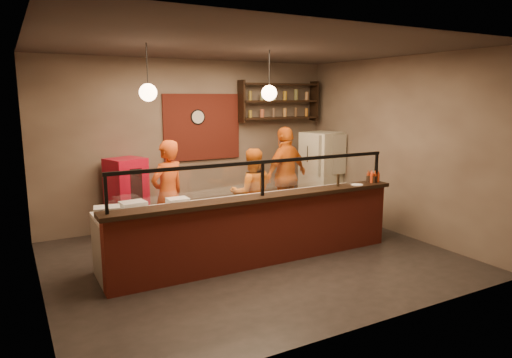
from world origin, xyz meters
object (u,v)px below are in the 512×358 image
red_cooler (127,197)px  pepper_mill (338,180)px  cook_left (168,194)px  fridge (322,174)px  wall_clock (198,117)px  cook_right (286,176)px  pizza_dough (248,198)px  cook_mid (252,193)px  condiment_caddy (373,179)px

red_cooler → pepper_mill: red_cooler is taller
cook_left → fridge: (3.56, 0.55, -0.02)m
wall_clock → cook_right: size_ratio=0.16×
cook_left → pizza_dough: bearing=114.3°
cook_mid → red_cooler: bearing=-16.1°
cook_mid → condiment_caddy: cook_mid is taller
red_cooler → pepper_mill: 3.76m
condiment_caddy → pepper_mill: 0.78m
pepper_mill → pizza_dough: bearing=158.6°
wall_clock → pizza_dough: size_ratio=0.54×
pepper_mill → cook_mid: bearing=125.4°
red_cooler → cook_left: bearing=-85.1°
wall_clock → cook_left: (-1.06, -1.29, -1.20)m
pizza_dough → pepper_mill: 1.48m
cook_left → cook_right: size_ratio=0.94×
wall_clock → cook_mid: wall_clock is taller
cook_mid → fridge: bearing=-146.2°
wall_clock → pepper_mill: wall_clock is taller
cook_left → condiment_caddy: cook_left is taller
red_cooler → condiment_caddy: 4.36m
condiment_caddy → fridge: bearing=78.5°
cook_left → wall_clock: bearing=-153.7°
wall_clock → condiment_caddy: bearing=-52.3°
cook_left → cook_right: cook_right is taller
cook_left → pepper_mill: (2.39, -1.44, 0.26)m
cook_right → pepper_mill: 1.74m
pizza_dough → condiment_caddy: size_ratio=2.83×
cook_left → cook_right: (2.49, 0.28, 0.06)m
pizza_dough → condiment_caddy: condiment_caddy is taller
pizza_dough → condiment_caddy: bearing=-13.5°
fridge → condiment_caddy: (-0.40, -1.97, 0.23)m
wall_clock → condiment_caddy: (2.10, -2.71, -0.99)m
cook_right → fridge: 1.11m
fridge → condiment_caddy: size_ratio=8.97×
wall_clock → cook_left: wall_clock is taller
wall_clock → cook_right: wall_clock is taller
wall_clock → red_cooler: (-1.52, -0.31, -1.39)m
fridge → pepper_mill: (-1.18, -1.99, 0.28)m
red_cooler → pizza_dough: red_cooler is taller
condiment_caddy → pepper_mill: (-0.78, -0.02, 0.04)m
wall_clock → cook_left: size_ratio=0.17×
pizza_dough → cook_mid: bearing=58.2°
red_cooler → pizza_dough: bearing=-71.7°
red_cooler → condiment_caddy: red_cooler is taller
fridge → cook_right: bearing=179.2°
fridge → wall_clock: bearing=148.6°
condiment_caddy → cook_left: bearing=155.8°
pizza_dough → pepper_mill: size_ratio=2.80×
cook_mid → condiment_caddy: (1.68, -1.25, 0.31)m
cook_right → cook_left: bearing=-11.6°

